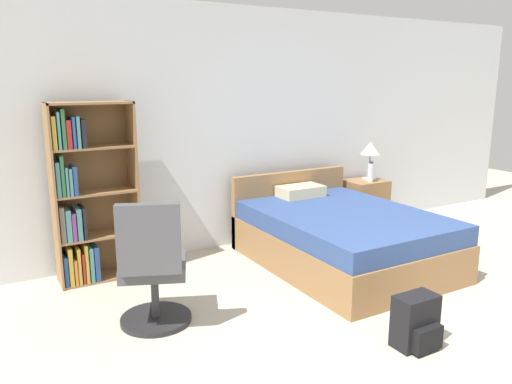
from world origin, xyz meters
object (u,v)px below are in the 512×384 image
Objects in this scene: bookshelf at (84,199)px; office_chair at (153,271)px; water_bottle at (371,172)px; backpack_black at (416,323)px; bed at (339,236)px; nightstand at (365,204)px; table_lamp at (370,150)px.

bookshelf is 1.26m from office_chair.
bookshelf is at bearing 100.94° from office_chair.
backpack_black is at bearing -125.49° from water_bottle.
nightstand is at bearing 37.56° from bed.
bookshelf is 4.37× the size of backpack_black.
bookshelf is at bearing 160.55° from bed.
bed is 1.67m from backpack_black.
bookshelf is 2.49m from bed.
water_bottle is (3.12, 1.10, 0.28)m from office_chair.
office_chair reaches higher than backpack_black.
table_lamp is (3.43, 0.01, 0.20)m from bookshelf.
bookshelf is 3.35m from water_bottle.
table_lamp is (0.06, 0.01, 0.68)m from nightstand.
office_chair reaches higher than water_bottle.
table_lamp is 3.04m from backpack_black.
bookshelf reaches higher than backpack_black.
nightstand is 2.89m from backpack_black.
office_chair is 3.36m from nightstand.
backpack_black is (1.50, -1.18, -0.27)m from office_chair.
bed is 2.00× the size of office_chair.
bookshelf is 3.44× the size of table_lamp.
table_lamp is at bearing 20.66° from office_chair.
nightstand is (1.06, 0.82, 0.02)m from bed.
bookshelf reaches higher than office_chair.
table_lamp reaches higher than backpack_black.
backpack_black is (-1.70, -2.38, -0.81)m from table_lamp.
office_chair is (-2.07, -0.38, 0.17)m from bed.
bed is 7.95× the size of water_bottle.
office_chair is 3.98× the size of water_bottle.
office_chair reaches higher than bed.
table_lamp reaches higher than nightstand.
nightstand is 0.44m from water_bottle.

